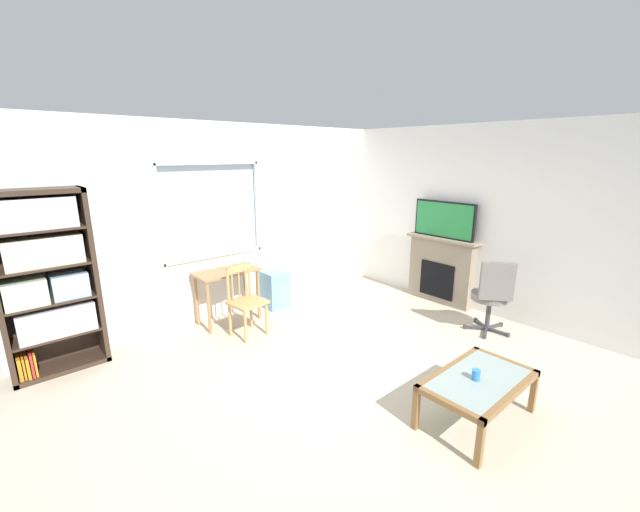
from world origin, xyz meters
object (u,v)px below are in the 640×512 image
Objects in this scene: bookshelf at (46,278)px; fireplace at (441,270)px; coffee_table at (478,384)px; desk_under_window at (227,280)px; tv at (444,220)px; office_chair at (493,293)px; wooden_chair at (246,301)px; sippy_cup at (476,375)px; plastic_drawer_unit at (274,289)px.

fireplace is (4.90, -1.62, -0.52)m from bookshelf.
coffee_table is at bearing -141.55° from fireplace.
tv is (2.88, -1.51, 0.71)m from desk_under_window.
fireplace reaches higher than desk_under_window.
desk_under_window is 0.86× the size of office_chair.
fireplace is 1.16× the size of tv.
desk_under_window is 3.40m from coffee_table.
fireplace is 1.10× the size of coffee_table.
desk_under_window reaches higher than coffee_table.
office_chair reaches higher than wooden_chair.
sippy_cup is at bearing -53.30° from bookshelf.
tv is 3.08m from coffee_table.
desk_under_window is at bearing 99.48° from sippy_cup.
wooden_chair is at bearing -145.64° from plastic_drawer_unit.
tv is at bearing 38.67° from coffee_table.
plastic_drawer_unit is at bearing 85.81° from sippy_cup.
sippy_cup is at bearing -80.52° from desk_under_window.
fireplace is at bearing -0.00° from tv.
bookshelf is 5.17m from office_chair.
sippy_cup is (2.56, -3.43, -0.59)m from bookshelf.
sippy_cup is (-0.25, -3.38, 0.18)m from plastic_drawer_unit.
coffee_table is 0.11m from sippy_cup.
tv reaches higher than plastic_drawer_unit.
fireplace reaches higher than plastic_drawer_unit.
bookshelf is at bearing 127.05° from coffee_table.
wooden_chair is at bearing 161.09° from tv.
bookshelf is 2.28× the size of desk_under_window.
office_chair is (2.38, -2.59, -0.06)m from desk_under_window.
sippy_cup is (-1.82, -0.74, -0.09)m from office_chair.
fireplace is at bearing -18.23° from bookshelf.
plastic_drawer_unit is 6.33× the size of sippy_cup.
bookshelf is 2.91m from plastic_drawer_unit.
coffee_table is (0.60, -3.34, -0.26)m from desk_under_window.
sippy_cup is at bearing -94.19° from plastic_drawer_unit.
fireplace is (2.92, -1.00, 0.06)m from wooden_chair.
plastic_drawer_unit is at bearing 34.36° from wooden_chair.
wooden_chair is at bearing -17.39° from bookshelf.
tv reaches higher than office_chair.
tv is at bearing 37.99° from sippy_cup.
fireplace is at bearing -36.62° from plastic_drawer_unit.
fireplace reaches higher than office_chair.
plastic_drawer_unit is at bearing 143.38° from fireplace.
bookshelf is 1.70× the size of fireplace.
office_chair reaches higher than sippy_cup.
sippy_cup reaches higher than coffee_table.
bookshelf is 1.87× the size of coffee_table.
sippy_cup is at bearing 164.42° from coffee_table.
office_chair is 1.97m from sippy_cup.
tv is at bearing 65.02° from office_chair.
bookshelf is 4.37m from coffee_table.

